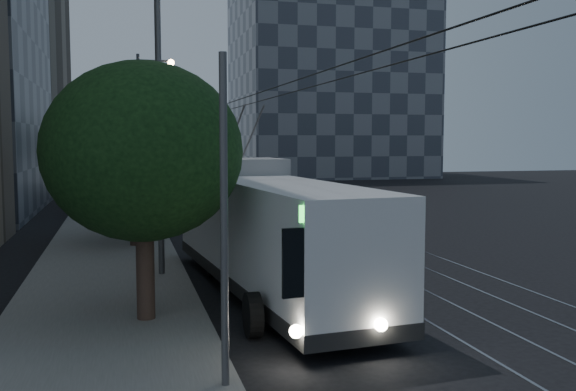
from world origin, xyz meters
The scene contains 19 objects.
ground centered at (0.00, 0.00, 0.00)m, with size 120.00×120.00×0.00m, color black.
sidewalk centered at (-7.50, 20.00, 0.07)m, with size 5.00×90.00×0.15m, color slate.
tram_rails centered at (2.50, 20.00, 0.01)m, with size 4.52×90.00×0.02m.
overhead_wires centered at (-4.97, 20.00, 3.47)m, with size 2.23×90.00×6.00m.
building_distant_right centered at (18.00, 55.00, 12.00)m, with size 22.00×18.00×24.00m, color #3C414C.
trolleybus centered at (-2.90, -2.78, 1.79)m, with size 3.87×13.04×5.63m.
pickup_silver centered at (-2.70, 13.50, 0.76)m, with size 2.52×5.46×1.52m, color #AEAFB6.
car_white_a centered at (-4.30, 14.26, 0.75)m, with size 1.78×4.43×1.51m, color white.
car_white_b centered at (-3.42, 24.00, 0.74)m, with size 2.08×5.11×1.48m, color #B7B8BC.
car_white_c centered at (-3.25, 26.23, 0.75)m, with size 1.59×4.55×1.50m, color silver.
car_white_d centered at (-3.84, 29.50, 0.62)m, with size 1.47×3.66×1.25m, color silver.
tree_0 centered at (-6.50, -5.29, 4.21)m, with size 4.79×4.79×6.38m.
tree_1 centered at (-6.50, 6.00, 3.96)m, with size 3.90×3.90×5.74m.
tree_2 centered at (-6.50, 8.23, 4.47)m, with size 4.56×4.56×6.54m.
tree_3 centered at (-7.00, 20.31, 4.20)m, with size 4.88×4.88×6.41m.
tree_4 centered at (-6.50, 28.03, 4.51)m, with size 5.18×5.18×6.86m.
tree_5 centered at (-7.00, 33.94, 4.08)m, with size 4.84×4.84×6.27m.
streetlamp_near centered at (-5.38, -0.02, 6.49)m, with size 2.60×0.44×10.85m.
streetlamp_far centered at (-5.39, 21.85, 6.02)m, with size 2.42×0.44×10.00m.
Camera 1 is at (-7.03, -21.01, 4.51)m, focal length 40.00 mm.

